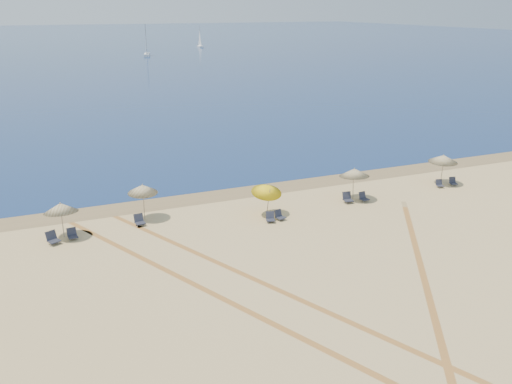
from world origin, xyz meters
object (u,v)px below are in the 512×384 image
umbrella_3 (267,189)px  sailboat_0 (146,46)px  umbrella_1 (61,208)px  chair_5 (270,218)px  chair_6 (280,215)px  chair_3 (72,234)px  chair_9 (440,184)px  chair_2 (53,238)px  sailboat_2 (200,41)px  chair_8 (363,197)px  umbrella_4 (354,172)px  chair_7 (347,198)px  chair_10 (453,182)px  umbrella_5 (443,159)px  chair_4 (139,220)px  umbrella_2 (143,189)px

umbrella_3 → sailboat_0: (18.23, 123.73, 0.72)m
umbrella_1 → chair_5: size_ratio=2.95×
umbrella_1 → chair_6: (13.16, -2.48, -1.60)m
chair_3 → chair_9: 26.87m
chair_2 → sailboat_2: sailboat_2 is taller
chair_8 → sailboat_0: bearing=76.5°
umbrella_1 → umbrella_4: (19.68, -0.99, 0.14)m
chair_7 → chair_9: 8.33m
chair_2 → chair_9: size_ratio=1.36×
chair_10 → sailboat_2: sailboat_2 is taller
chair_6 → chair_8: bearing=-10.3°
umbrella_4 → chair_2: bearing=179.4°
chair_9 → chair_10: 1.29m
chair_10 → chair_9: bearing=-167.6°
chair_6 → sailboat_2: sailboat_2 is taller
chair_10 → umbrella_5: bearing=149.5°
chair_4 → chair_8: chair_4 is taller
chair_7 → chair_9: chair_7 is taller
chair_7 → chair_5: bearing=-162.2°
chair_9 → sailboat_2: 152.00m
umbrella_1 → umbrella_4: umbrella_4 is taller
umbrella_4 → chair_8: umbrella_4 is taller
chair_3 → chair_6: bearing=-15.2°
chair_5 → chair_9: (14.86, 1.40, -0.03)m
umbrella_2 → chair_9: umbrella_2 is taller
chair_6 → umbrella_4: bearing=-4.5°
umbrella_2 → chair_4: 2.04m
chair_2 → sailboat_0: sailboat_0 is taller
chair_9 → umbrella_2: bearing=-172.0°
chair_4 → chair_10: chair_4 is taller
chair_4 → chair_10: size_ratio=1.05×
umbrella_2 → chair_9: (22.23, -2.18, -1.82)m
umbrella_5 → chair_7: umbrella_5 is taller
chair_2 → chair_5: (13.12, -1.83, -0.04)m
chair_10 → sailboat_0: sailboat_0 is taller
umbrella_5 → sailboat_0: bearing=88.6°
umbrella_1 → chair_7: size_ratio=2.87×
umbrella_1 → chair_8: size_ratio=3.12×
umbrella_4 → chair_4: bearing=175.8°
chair_9 → sailboat_0: sailboat_0 is taller
umbrella_4 → chair_9: bearing=-1.5°
umbrella_3 → chair_6: umbrella_3 is taller
umbrella_3 → sailboat_2: bearing=74.5°
sailboat_0 → chair_4: bearing=-87.4°
umbrella_1 → sailboat_2: size_ratio=0.33×
umbrella_2 → chair_6: bearing=-23.3°
chair_2 → chair_8: (20.83, -0.86, -0.03)m
umbrella_2 → chair_2: (-5.75, -1.75, -1.75)m
chair_2 → chair_4: chair_2 is taller
umbrella_4 → sailboat_2: size_ratio=0.35×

